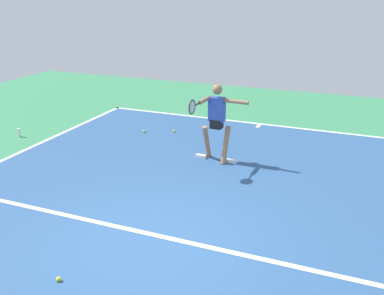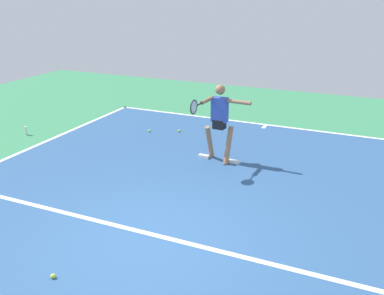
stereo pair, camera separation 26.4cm
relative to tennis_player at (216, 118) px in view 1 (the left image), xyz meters
The scene contains 10 objects.
ground_plane 3.54m from the tennis_player, 94.27° to the left, with size 22.03×22.03×0.00m, color #388456.
court_surface 3.54m from the tennis_player, 94.27° to the left, with size 9.34×13.05×0.00m, color #2D5484.
court_line_baseline_near 3.24m from the tennis_player, 94.70° to the right, with size 9.34×0.10×0.01m, color white.
court_line_service 3.41m from the tennis_player, 94.45° to the left, with size 7.01×0.10×0.01m, color white.
court_line_centre_mark 3.05m from the tennis_player, 95.03° to the right, with size 0.10×0.30×0.01m, color white.
tennis_player is the anchor object (origin of this frame).
tennis_ball_centre_court 4.85m from the tennis_player, 83.96° to the left, with size 0.07×0.07×0.07m, color #CCE033.
tennis_ball_by_baseline 2.44m from the tennis_player, 41.83° to the right, with size 0.07×0.07×0.07m, color yellow.
tennis_ball_by_sideline 2.84m from the tennis_player, 26.18° to the right, with size 0.07×0.07×0.07m, color #C6E53D.
water_bottle 5.27m from the tennis_player, ahead, with size 0.07×0.07×0.22m, color white.
Camera 1 is at (-2.62, 5.04, 3.58)m, focal length 40.72 mm.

